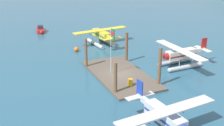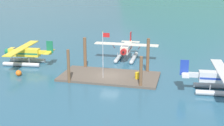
{
  "view_description": "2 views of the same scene",
  "coord_description": "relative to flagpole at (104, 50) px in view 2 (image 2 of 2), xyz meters",
  "views": [
    {
      "loc": [
        33.15,
        -16.08,
        16.02
      ],
      "look_at": [
        -1.83,
        -0.4,
        1.29
      ],
      "focal_mm": 46.82,
      "sensor_mm": 36.0,
      "label": 1
    },
    {
      "loc": [
        9.82,
        -38.86,
        13.68
      ],
      "look_at": [
        0.13,
        0.98,
        1.79
      ],
      "focal_mm": 49.6,
      "sensor_mm": 36.0,
      "label": 2
    }
  ],
  "objects": [
    {
      "name": "piling_near_right",
      "position": [
        5.19,
        -1.76,
        -2.16
      ],
      "size": [
        0.41,
        0.41,
        4.03
      ],
      "primitive_type": "cylinder",
      "color": "brown",
      "rests_on": "ground"
    },
    {
      "name": "ground_plane",
      "position": [
        0.47,
        1.13,
        -4.17
      ],
      "size": [
        1200.0,
        1200.0,
        0.0
      ],
      "primitive_type": "plane",
      "color": "#285670"
    },
    {
      "name": "flagpole",
      "position": [
        0.0,
        0.0,
        0.0
      ],
      "size": [
        0.95,
        0.1,
        6.24
      ],
      "color": "silver",
      "rests_on": "dock_platform"
    },
    {
      "name": "piling_far_left",
      "position": [
        -4.06,
        4.34,
        -1.82
      ],
      "size": [
        0.47,
        0.47,
        4.7
      ],
      "primitive_type": "cylinder",
      "color": "brown",
      "rests_on": "ground"
    },
    {
      "name": "seaplane_cream_bow_centre",
      "position": [
        0.93,
        10.79,
        -2.59
      ],
      "size": [
        10.43,
        7.98,
        3.84
      ],
      "color": "#B7BABF",
      "rests_on": "ground"
    },
    {
      "name": "mooring_buoy",
      "position": [
        -11.95,
        -1.18,
        -3.77
      ],
      "size": [
        0.8,
        0.8,
        0.8
      ],
      "primitive_type": "sphere",
      "color": "orange",
      "rests_on": "ground"
    },
    {
      "name": "seaplane_silver_stbd_aft",
      "position": [
        14.52,
        -1.08,
        -2.59
      ],
      "size": [
        7.97,
        10.48,
        3.84
      ],
      "color": "#B7BABF",
      "rests_on": "ground"
    },
    {
      "name": "dock_platform",
      "position": [
        0.47,
        1.13,
        -4.02
      ],
      "size": [
        13.32,
        6.62,
        0.3
      ],
      "primitive_type": "cube",
      "color": "brown",
      "rests_on": "ground"
    },
    {
      "name": "fuel_drum",
      "position": [
        4.37,
        0.66,
        -3.43
      ],
      "size": [
        0.62,
        0.62,
        0.88
      ],
      "color": "gold",
      "rests_on": "dock_platform"
    },
    {
      "name": "piling_far_right",
      "position": [
        5.26,
        4.27,
        -1.65
      ],
      "size": [
        0.44,
        0.44,
        5.04
      ],
      "primitive_type": "cylinder",
      "color": "brown",
      "rests_on": "ground"
    },
    {
      "name": "piling_near_left",
      "position": [
        -4.13,
        -2.12,
        -1.95
      ],
      "size": [
        0.38,
        0.38,
        4.43
      ],
      "primitive_type": "cylinder",
      "color": "brown",
      "rests_on": "ground"
    },
    {
      "name": "seaplane_yellow_port_fwd",
      "position": [
        -13.98,
        4.23,
        -2.59
      ],
      "size": [
        7.96,
        10.49,
        3.84
      ],
      "color": "#B7BABF",
      "rests_on": "ground"
    }
  ]
}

